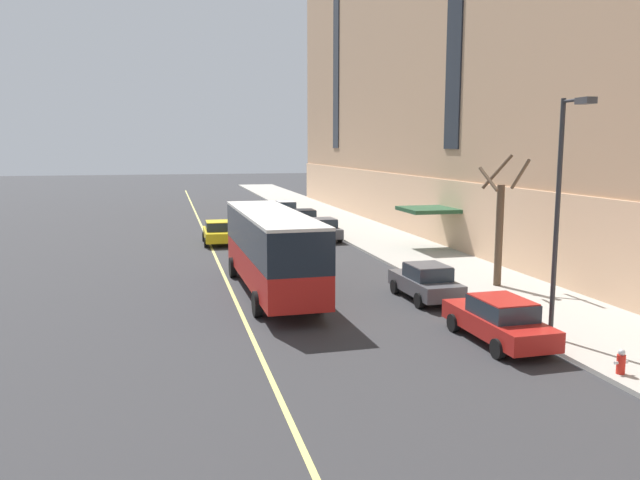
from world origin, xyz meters
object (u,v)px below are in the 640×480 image
at_px(parked_car_darkgray_0, 323,229).
at_px(street_lamp, 562,197).
at_px(taxi_cab, 218,232).
at_px(parked_car_darkgray_1, 426,282).
at_px(parked_car_black_3, 304,219).
at_px(parked_car_red_5, 499,320).
at_px(street_tree_mid_block, 500,223).
at_px(fire_hydrant, 621,362).
at_px(parked_car_white_2, 285,209).
at_px(city_bus, 271,247).

bearing_deg(parked_car_darkgray_0, street_lamp, -85.61).
height_order(parked_car_darkgray_0, taxi_cab, same).
relative_size(parked_car_darkgray_1, parked_car_black_3, 1.00).
distance_m(parked_car_red_5, street_tree_mid_block, 8.71).
relative_size(street_tree_mid_block, fire_hydrant, 8.33).
relative_size(parked_car_white_2, taxi_cab, 1.07).
relative_size(parked_car_darkgray_1, taxi_cab, 0.95).
distance_m(street_lamp, fire_hydrant, 5.47).
relative_size(parked_car_darkgray_1, fire_hydrant, 5.90).
bearing_deg(parked_car_darkgray_0, parked_car_darkgray_1, -89.63).
distance_m(taxi_cab, street_lamp, 26.33).
relative_size(city_bus, fire_hydrant, 16.51).
bearing_deg(parked_car_darkgray_1, parked_car_darkgray_0, 90.37).
xyz_separation_m(parked_car_white_2, parked_car_black_3, (0.03, -7.93, -0.00)).
relative_size(parked_car_darkgray_0, street_tree_mid_block, 0.73).
height_order(parked_car_darkgray_1, fire_hydrant, parked_car_darkgray_1).
distance_m(parked_car_darkgray_0, parked_car_red_5, 23.81).
distance_m(parked_car_black_3, parked_car_red_5, 30.11).
distance_m(parked_car_darkgray_0, parked_car_darkgray_1, 17.71).
relative_size(parked_car_white_2, parked_car_black_3, 1.12).
bearing_deg(parked_car_white_2, parked_car_black_3, -89.80).
bearing_deg(street_tree_mid_block, parked_car_darkgray_0, 104.36).
relative_size(parked_car_darkgray_0, street_lamp, 0.55).
bearing_deg(parked_car_darkgray_0, fire_hydrant, -86.34).
distance_m(parked_car_darkgray_1, street_tree_mid_block, 4.84).
distance_m(city_bus, parked_car_darkgray_0, 16.34).
xyz_separation_m(parked_car_darkgray_1, street_tree_mid_block, (4.10, 1.24, 2.25)).
xyz_separation_m(parked_car_white_2, taxi_cab, (-7.26, -14.17, -0.00)).
xyz_separation_m(taxi_cab, street_tree_mid_block, (11.44, -16.53, 2.24)).
height_order(taxi_cab, street_tree_mid_block, street_tree_mid_block).
height_order(city_bus, parked_car_black_3, city_bus).
xyz_separation_m(parked_car_darkgray_1, street_lamp, (1.75, -6.60, 4.10)).
height_order(city_bus, street_lamp, street_lamp).
distance_m(parked_car_red_5, fire_hydrant, 4.13).
bearing_deg(city_bus, parked_car_darkgray_0, 67.98).
xyz_separation_m(city_bus, fire_hydrant, (7.87, -12.48, -1.63)).
bearing_deg(parked_car_white_2, city_bus, -101.83).
xyz_separation_m(street_tree_mid_block, street_lamp, (-2.35, -7.84, 1.85)).
bearing_deg(parked_car_black_3, street_lamp, -86.63).
bearing_deg(parked_car_darkgray_0, city_bus, -112.02).
height_order(street_lamp, fire_hydrant, street_lamp).
distance_m(parked_car_darkgray_1, taxi_cab, 19.22).
bearing_deg(parked_car_darkgray_0, parked_car_black_3, 89.41).
bearing_deg(taxi_cab, parked_car_white_2, 62.88).
distance_m(parked_car_darkgray_1, parked_car_black_3, 24.01).
relative_size(parked_car_black_3, taxi_cab, 0.95).
xyz_separation_m(parked_car_darkgray_0, taxi_cab, (-7.22, 0.06, 0.00)).
bearing_deg(parked_car_darkgray_1, city_bus, 157.19).
distance_m(city_bus, parked_car_red_5, 10.78).
height_order(taxi_cab, fire_hydrant, taxi_cab).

